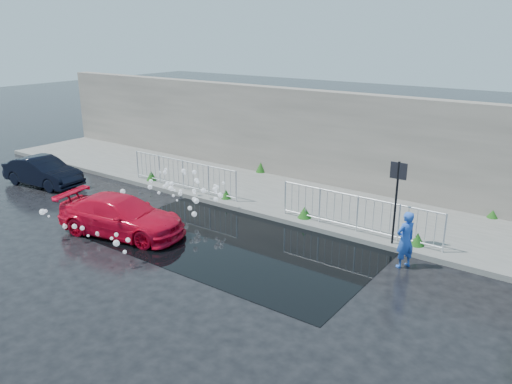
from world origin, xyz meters
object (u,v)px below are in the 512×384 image
sign_post (397,190)px  red_car (121,216)px  dark_car (43,172)px  person (405,240)px

sign_post → red_car: sign_post is taller
red_car → dark_car: 6.50m
red_car → person: (7.55, 2.82, 0.18)m
dark_car → red_car: bearing=-109.2°
red_car → dark_car: (-6.35, 1.40, -0.01)m
dark_car → sign_post: bearing=-86.9°
red_car → sign_post: bearing=-74.4°
dark_car → person: person is taller
sign_post → dark_car: size_ratio=0.74×
red_car → dark_car: bearing=64.8°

